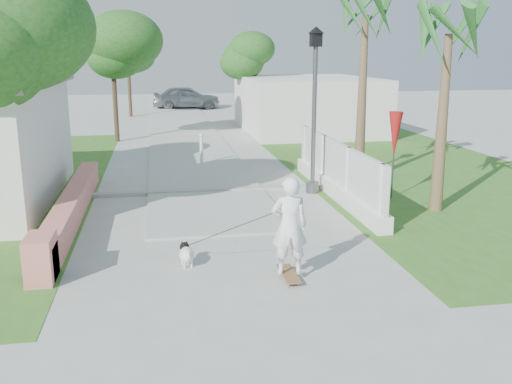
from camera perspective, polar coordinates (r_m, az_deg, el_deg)
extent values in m
plane|color=#B7B7B2|center=(10.17, -1.99, -8.06)|extent=(90.00, 90.00, 0.00)
cube|color=#B7B7B2|center=(29.62, -7.39, 6.41)|extent=(3.20, 36.00, 0.06)
cube|color=#999993|center=(15.85, -5.00, 0.12)|extent=(6.50, 0.25, 0.10)
cube|color=#3B6821|center=(19.60, 15.31, 2.19)|extent=(8.00, 20.00, 0.01)
cube|color=#E18673|center=(13.95, -17.91, -1.35)|extent=(0.45, 8.00, 0.60)
cube|color=#E18673|center=(10.34, -20.72, -6.25)|extent=(0.45, 0.80, 0.80)
cube|color=white|center=(15.52, 7.93, 0.31)|extent=(0.35, 7.00, 0.40)
cube|color=white|center=(15.36, 8.02, 3.03)|extent=(0.10, 7.00, 1.10)
cube|color=white|center=(12.47, 12.46, -0.62)|extent=(0.14, 0.14, 1.50)
cube|color=white|center=(14.47, 9.20, 1.51)|extent=(0.14, 0.14, 1.50)
cube|color=white|center=(16.52, 6.73, 3.12)|extent=(0.14, 0.14, 1.50)
cube|color=white|center=(18.42, 4.97, 4.27)|extent=(0.14, 0.14, 1.50)
cube|color=silver|center=(28.42, 5.04, 8.74)|extent=(6.00, 8.00, 2.60)
cylinder|color=#59595E|center=(15.85, 5.65, 0.48)|extent=(0.36, 0.36, 0.30)
cylinder|color=#59595E|center=(15.53, 5.82, 7.13)|extent=(0.12, 0.12, 4.00)
cube|color=black|center=(15.43, 6.01, 14.90)|extent=(0.28, 0.28, 0.35)
cone|color=black|center=(15.44, 6.03, 15.82)|extent=(0.44, 0.44, 0.18)
cylinder|color=white|center=(19.69, -5.47, 4.14)|extent=(0.12, 0.12, 1.00)
sphere|color=white|center=(19.61, -5.50, 5.63)|extent=(0.14, 0.14, 0.14)
cylinder|color=#59595E|center=(15.38, 13.57, 2.98)|extent=(0.04, 0.04, 2.00)
cone|color=#B11919|center=(15.27, 13.72, 5.56)|extent=(0.36, 0.36, 1.20)
cylinder|color=#4C3826|center=(18.46, -23.20, 6.37)|extent=(0.20, 0.20, 3.50)
ellipsoid|color=#164E17|center=(18.36, -23.65, 11.00)|extent=(3.20, 3.20, 2.40)
ellipsoid|color=#164E17|center=(18.11, -23.28, 12.13)|extent=(2.72, 2.72, 2.05)
cylinder|color=#4C3826|center=(25.48, -13.93, 9.22)|extent=(0.20, 0.20, 3.85)
ellipsoid|color=#164E17|center=(25.41, -14.15, 12.93)|extent=(3.40, 3.40, 2.55)
ellipsoid|color=#164E17|center=(25.20, -13.76, 13.74)|extent=(2.89, 2.89, 2.18)
ellipsoid|color=#164E17|center=(25.63, -14.67, 14.47)|extent=(2.55, 2.55, 1.90)
cylinder|color=#4C3826|center=(29.76, -1.24, 9.88)|extent=(0.20, 0.20, 3.50)
ellipsoid|color=#164E17|center=(29.70, -1.25, 12.77)|extent=(3.00, 3.00, 2.25)
ellipsoid|color=#164E17|center=(29.53, -0.80, 13.45)|extent=(2.55, 2.55, 1.92)
ellipsoid|color=#164E17|center=(29.86, -1.71, 14.12)|extent=(2.25, 2.25, 1.68)
cylinder|color=#4C3826|center=(35.44, -12.56, 10.48)|extent=(0.20, 0.20, 3.85)
ellipsoid|color=#164E17|center=(35.39, -12.70, 13.14)|extent=(3.20, 3.20, 2.40)
ellipsoid|color=#164E17|center=(35.18, -12.41, 13.73)|extent=(2.72, 2.72, 2.05)
ellipsoid|color=#164E17|center=(35.60, -13.08, 14.25)|extent=(2.40, 2.40, 1.79)
cone|color=brown|center=(16.97, 10.54, 8.89)|extent=(0.32, 0.32, 4.80)
cone|color=brown|center=(14.32, 18.09, 6.36)|extent=(0.32, 0.32, 4.20)
cube|color=#906039|center=(9.88, 3.28, -8.15)|extent=(0.32, 0.90, 0.02)
imported|color=white|center=(9.60, 3.35, -3.41)|extent=(0.65, 0.45, 1.69)
cylinder|color=gray|center=(9.61, 3.24, -9.21)|extent=(0.03, 0.06, 0.06)
cylinder|color=gray|center=(9.64, 4.17, -9.14)|extent=(0.03, 0.06, 0.06)
cylinder|color=gray|center=(10.18, 2.43, -7.85)|extent=(0.03, 0.06, 0.06)
cylinder|color=gray|center=(10.21, 3.31, -7.79)|extent=(0.03, 0.06, 0.06)
ellipsoid|color=white|center=(10.48, -6.94, -6.26)|extent=(0.32, 0.48, 0.28)
sphere|color=black|center=(10.64, -7.17, -5.46)|extent=(0.18, 0.18, 0.18)
sphere|color=white|center=(10.73, -7.25, -5.42)|extent=(0.08, 0.08, 0.08)
cone|color=black|center=(10.61, -7.41, -5.05)|extent=(0.05, 0.05, 0.06)
cone|color=black|center=(10.62, -6.96, -5.01)|extent=(0.05, 0.05, 0.06)
cylinder|color=white|center=(10.62, -7.36, -6.85)|extent=(0.04, 0.04, 0.13)
cylinder|color=white|center=(10.64, -6.69, -6.79)|extent=(0.04, 0.04, 0.13)
cylinder|color=white|center=(10.42, -7.15, -7.25)|extent=(0.04, 0.04, 0.13)
cylinder|color=white|center=(10.44, -6.46, -7.18)|extent=(0.04, 0.04, 0.13)
cylinder|color=white|center=(10.26, -6.72, -6.26)|extent=(0.04, 0.11, 0.11)
imported|color=#999AA0|center=(39.99, -6.99, 9.39)|extent=(4.61, 2.00, 1.55)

